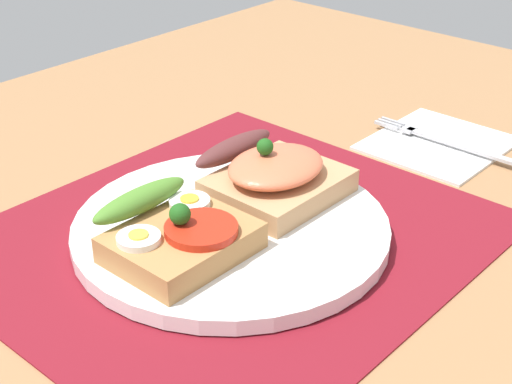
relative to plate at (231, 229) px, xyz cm
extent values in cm
cube|color=#A27248|center=(0.00, 0.00, -2.52)|extent=(120.00, 90.00, 3.20)
cube|color=maroon|center=(0.00, 0.00, -0.77)|extent=(38.73, 34.58, 0.30)
cylinder|color=white|center=(0.00, 0.00, 0.00)|extent=(25.24, 25.24, 1.25)
cube|color=#B37D48|center=(-5.79, -0.53, 1.66)|extent=(10.08, 8.05, 2.07)
cylinder|color=red|center=(-5.03, -1.85, 3.00)|extent=(5.39, 5.39, 0.60)
ellipsoid|color=#50872D|center=(-5.79, 3.90, 3.60)|extent=(8.87, 2.20, 1.80)
sphere|color=#1E5919|center=(-5.81, -0.53, 4.10)|extent=(1.60, 1.60, 1.60)
cylinder|color=white|center=(-8.81, 0.62, 2.95)|extent=(3.19, 3.19, 0.50)
cylinder|color=yellow|center=(-8.81, 0.62, 3.28)|extent=(1.44, 1.44, 0.16)
cylinder|color=white|center=(-2.76, 1.70, 2.95)|extent=(3.19, 3.19, 0.50)
cylinder|color=yellow|center=(-2.76, 1.70, 3.28)|extent=(1.44, 1.44, 0.16)
cube|color=tan|center=(5.79, 0.19, 1.60)|extent=(10.70, 8.89, 1.94)
ellipsoid|color=#EB704B|center=(5.45, 0.21, 3.54)|extent=(8.77, 7.11, 1.95)
ellipsoid|color=#5B2C2B|center=(5.79, 5.04, 3.47)|extent=(9.09, 2.20, 1.80)
sphere|color=#1E5919|center=(4.99, 0.79, 5.22)|extent=(1.40, 1.40, 1.40)
cube|color=white|center=(26.65, -3.38, -0.62)|extent=(13.41, 12.07, 0.60)
cube|color=#B7B7BC|center=(26.51, -5.70, -0.16)|extent=(0.80, 11.59, 0.32)
cube|color=#B7B7BC|center=(26.51, 0.30, -0.16)|extent=(1.50, 1.20, 0.32)
cube|color=#B7B7BC|center=(25.86, 2.30, -0.16)|extent=(0.32, 2.80, 0.32)
cube|color=#B7B7BC|center=(26.51, 2.30, -0.16)|extent=(0.32, 2.80, 0.32)
cube|color=#B7B7BC|center=(27.16, 2.30, -0.16)|extent=(0.32, 2.80, 0.32)
camera|label=1|loc=(-37.92, -36.51, 32.10)|focal=54.21mm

